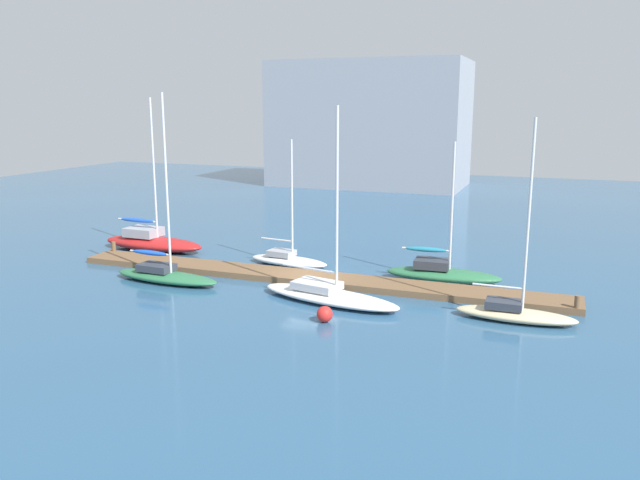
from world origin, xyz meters
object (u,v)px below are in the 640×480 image
sailboat_1 (165,273)px  sailboat_4 (442,272)px  sailboat_5 (514,311)px  sailboat_2 (288,259)px  harbor_building_distant (370,124)px  mooring_buoy_red (325,314)px  sailboat_3 (328,294)px  sailboat_0 (152,241)px

sailboat_1 → sailboat_4: sailboat_1 is taller
sailboat_4 → sailboat_5: 7.06m
sailboat_2 → harbor_building_distant: 42.18m
mooring_buoy_red → harbor_building_distant: 52.24m
sailboat_2 → mooring_buoy_red: size_ratio=10.36×
sailboat_1 → sailboat_5: bearing=3.8°
sailboat_2 → sailboat_3: 7.98m
sailboat_2 → sailboat_4: sailboat_4 is taller
sailboat_1 → mooring_buoy_red: bearing=-12.8°
sailboat_2 → sailboat_4: size_ratio=0.99×
sailboat_4 → harbor_building_distant: harbor_building_distant is taller
sailboat_0 → sailboat_1: 8.61m
harbor_building_distant → mooring_buoy_red: bearing=-75.8°
mooring_buoy_red → sailboat_0: bearing=149.4°
sailboat_0 → harbor_building_distant: size_ratio=0.45×
sailboat_3 → mooring_buoy_red: size_ratio=13.02×
sailboat_0 → sailboat_5: size_ratio=1.11×
sailboat_1 → harbor_building_distant: bearing=95.4°
sailboat_0 → sailboat_2: (10.57, -0.55, -0.21)m
sailboat_0 → sailboat_3: size_ratio=1.05×
sailboat_1 → sailboat_5: 19.16m
sailboat_1 → sailboat_2: (5.03, 6.04, -0.10)m
sailboat_2 → sailboat_4: (9.73, -0.32, 0.11)m
sailboat_3 → mooring_buoy_red: sailboat_3 is taller
sailboat_0 → sailboat_3: sailboat_0 is taller
sailboat_1 → sailboat_3: bearing=2.1°
sailboat_5 → sailboat_4: bearing=129.4°
sailboat_0 → sailboat_1: size_ratio=0.98×
sailboat_0 → sailboat_1: sailboat_1 is taller
sailboat_5 → harbor_building_distant: size_ratio=0.40×
sailboat_1 → sailboat_4: (14.76, 5.73, 0.02)m
mooring_buoy_red → sailboat_4: bearing=66.4°
sailboat_2 → harbor_building_distant: (-6.80, 41.01, 7.12)m
sailboat_0 → sailboat_5: sailboat_0 is taller
sailboat_4 → mooring_buoy_red: bearing=-115.9°
sailboat_0 → sailboat_2: 10.59m
sailboat_3 → sailboat_4: 7.59m
mooring_buoy_red → harbor_building_distant: (-12.68, 50.17, 7.17)m
sailboat_0 → mooring_buoy_red: bearing=-28.7°
sailboat_3 → sailboat_2: bearing=140.1°
sailboat_3 → sailboat_1: bearing=-169.6°
sailboat_1 → harbor_building_distant: harbor_building_distant is taller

